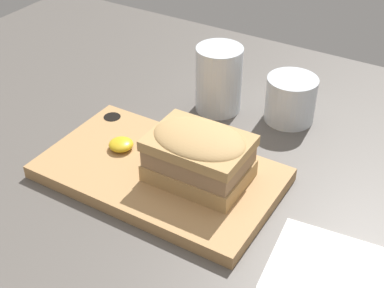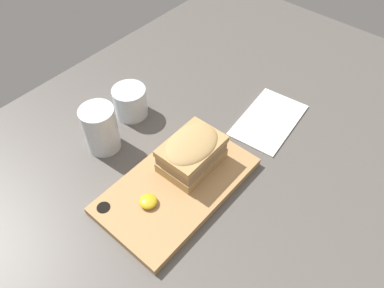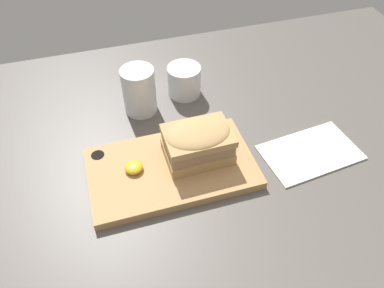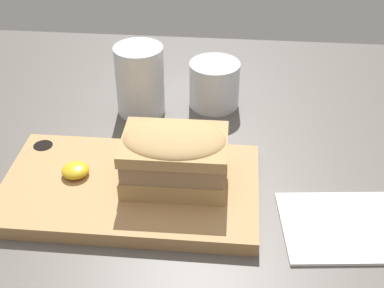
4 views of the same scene
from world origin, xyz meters
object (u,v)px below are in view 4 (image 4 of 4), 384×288
object	(u,v)px
serving_board	(130,188)
water_glass	(140,84)
napkin	(365,226)
sandwich	(175,155)
wine_glass	(216,87)

from	to	relation	value
serving_board	water_glass	world-z (taller)	water_glass
serving_board	water_glass	bearing A→B (deg)	95.58
water_glass	napkin	bearing A→B (deg)	-37.70
serving_board	napkin	xyz separation A→B (cm)	(30.22, -3.76, -0.78)
water_glass	napkin	xyz separation A→B (cm)	(32.29, -24.96, -4.76)
sandwich	napkin	size ratio (longest dim) A/B	0.62
serving_board	wine_glass	distance (cm)	26.48
wine_glass	napkin	size ratio (longest dim) A/B	0.38
sandwich	napkin	distance (cm)	25.38
sandwich	napkin	world-z (taller)	sandwich
serving_board	wine_glass	bearing A→B (deg)	67.67
sandwich	water_glass	size ratio (longest dim) A/B	1.18
water_glass	napkin	distance (cm)	41.09
water_glass	wine_glass	xyz separation A→B (cm)	(12.09, 3.19, -1.56)
sandwich	napkin	bearing A→B (deg)	-10.92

